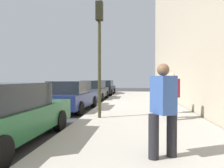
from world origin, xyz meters
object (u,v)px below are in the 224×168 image
at_px(parked_car_black, 105,88).
at_px(parked_car_navy, 71,96).
at_px(parked_car_charcoal, 94,90).
at_px(pedestrian_blue_coat, 163,108).
at_px(parked_car_green, 3,114).
at_px(traffic_light_pole, 99,40).
at_px(pedestrian_burgundy_coat, 172,94).

bearing_deg(parked_car_black, parked_car_navy, 179.50).
bearing_deg(parked_car_charcoal, pedestrian_blue_coat, -163.03).
bearing_deg(parked_car_green, parked_car_charcoal, 0.24).
relative_size(parked_car_navy, pedestrian_blue_coat, 2.48).
bearing_deg(traffic_light_pole, parked_car_navy, 37.10).
bearing_deg(traffic_light_pole, pedestrian_blue_coat, -154.59).
distance_m(parked_car_green, pedestrian_blue_coat, 3.78).
bearing_deg(pedestrian_blue_coat, traffic_light_pole, 25.41).
bearing_deg(pedestrian_blue_coat, pedestrian_burgundy_coat, -12.34).
relative_size(parked_car_charcoal, parked_car_black, 0.97).
xyz_separation_m(parked_car_black, traffic_light_pole, (-13.67, -1.78, 2.35)).
bearing_deg(pedestrian_burgundy_coat, parked_car_charcoal, 28.79).
height_order(parked_car_charcoal, parked_car_black, same).
height_order(parked_car_green, parked_car_black, same).
xyz_separation_m(parked_car_navy, pedestrian_blue_coat, (-6.38, -3.73, 0.32)).
xyz_separation_m(parked_car_navy, traffic_light_pole, (-2.49, -1.88, 2.35)).
relative_size(parked_car_navy, parked_car_charcoal, 0.99).
relative_size(pedestrian_burgundy_coat, pedestrian_blue_coat, 0.97).
distance_m(parked_car_green, pedestrian_burgundy_coat, 5.49).
relative_size(parked_car_black, pedestrian_burgundy_coat, 2.67).
relative_size(parked_car_black, pedestrian_blue_coat, 2.60).
height_order(parked_car_charcoal, traffic_light_pole, traffic_light_pole).
bearing_deg(parked_car_charcoal, pedestrian_burgundy_coat, -151.21).
xyz_separation_m(parked_car_green, pedestrian_burgundy_coat, (3.09, -4.53, 0.30)).
bearing_deg(pedestrian_burgundy_coat, parked_car_black, 18.16).
xyz_separation_m(parked_car_green, parked_car_charcoal, (11.43, 0.05, -0.00)).
relative_size(parked_car_charcoal, pedestrian_blue_coat, 2.52).
height_order(parked_car_navy, parked_car_black, same).
distance_m(parked_car_green, parked_car_navy, 5.57).
distance_m(parked_car_navy, parked_car_black, 11.18).
bearing_deg(parked_car_black, pedestrian_burgundy_coat, -161.84).
relative_size(parked_car_green, traffic_light_pole, 1.07).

